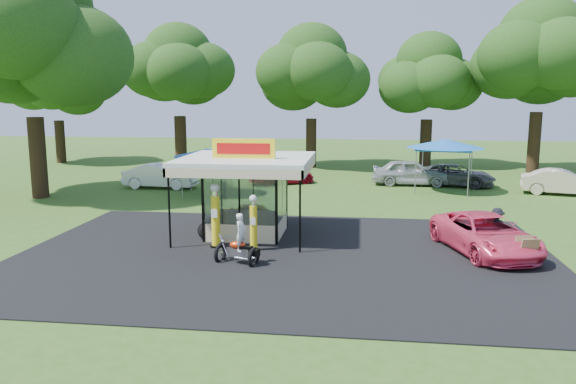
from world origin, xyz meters
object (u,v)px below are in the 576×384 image
tent_east (445,144)px  bg_car_b (282,174)px  motorcycle (239,244)px  spectator_east_a (496,227)px  a_frame_sign (527,253)px  bg_car_d (455,175)px  bg_car_e (562,182)px  gas_pump_left (216,217)px  bg_car_c (411,172)px  bg_car_a (160,176)px  gas_pump_right (254,224)px  tent_west (207,153)px  gas_station_kiosk (247,194)px  kiosk_car (257,214)px  pink_sedan (485,234)px

tent_east → bg_car_b: bearing=170.2°
motorcycle → spectator_east_a: size_ratio=1.22×
a_frame_sign → bg_car_d: (0.53, 18.49, 0.14)m
spectator_east_a → bg_car_b: spectator_east_a is taller
bg_car_d → bg_car_e: (5.86, -2.71, 0.06)m
gas_pump_left → bg_car_c: 19.29m
spectator_east_a → bg_car_a: size_ratio=0.33×
gas_pump_right → bg_car_b: (-1.28, 16.85, -0.41)m
bg_car_a → bg_car_b: bearing=-68.5°
gas_pump_left → bg_car_d: gas_pump_left is taller
tent_west → tent_east: bearing=12.0°
gas_pump_left → motorcycle: 2.52m
gas_station_kiosk → gas_pump_right: bearing=-73.0°
motorcycle → tent_east: 19.36m
bg_car_b → bg_car_c: bg_car_c is taller
bg_car_d → bg_car_e: 6.46m
bg_car_e → a_frame_sign: bearing=171.5°
gas_station_kiosk → gas_pump_left: size_ratio=2.10×
gas_pump_right → bg_car_c: gas_pump_right is taller
motorcycle → bg_car_a: 18.03m
bg_car_d → bg_car_a: bearing=117.9°
a_frame_sign → bg_car_a: 23.96m
a_frame_sign → kiosk_car: size_ratio=0.40×
bg_car_d → tent_west: bearing=127.4°
gas_pump_right → tent_west: bearing=113.0°
gas_pump_left → bg_car_e: bearing=39.2°
a_frame_sign → bg_car_d: size_ratio=0.22×
a_frame_sign → bg_car_b: bg_car_b is taller
motorcycle → a_frame_sign: motorcycle is taller
motorcycle → tent_east: size_ratio=0.41×
gas_pump_left → bg_car_c: size_ratio=0.51×
kiosk_car → bg_car_d: 16.89m
motorcycle → bg_car_b: motorcycle is taller
bg_car_e → tent_west: size_ratio=1.16×
a_frame_sign → bg_car_e: 17.02m
gas_station_kiosk → bg_car_e: gas_station_kiosk is taller
motorcycle → a_frame_sign: (9.93, 0.72, -0.18)m
gas_pump_left → bg_car_b: size_ratio=0.57×
spectator_east_a → gas_pump_right: bearing=6.1°
tent_east → gas_pump_left: bearing=-126.2°
gas_station_kiosk → tent_west: size_ratio=1.34×
spectator_east_a → bg_car_b: 18.39m
gas_pump_right → kiosk_car: size_ratio=0.79×
gas_pump_right → spectator_east_a: gas_pump_right is taller
a_frame_sign → spectator_east_a: bearing=84.8°
bg_car_e → tent_east: bearing=101.2°
gas_pump_left → pink_sedan: 10.36m
a_frame_sign → bg_car_d: bg_car_d is taller
pink_sedan → bg_car_a: 22.02m
gas_pump_left → tent_west: size_ratio=0.64×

